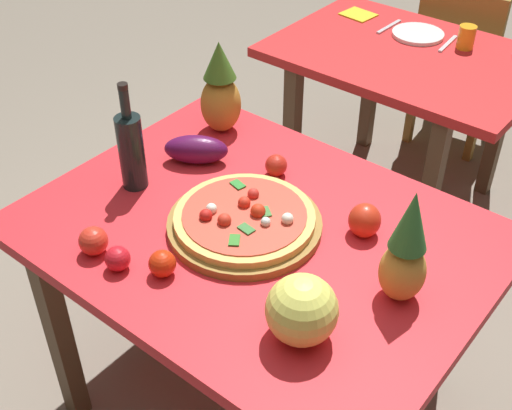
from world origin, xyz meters
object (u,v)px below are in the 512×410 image
(display_table, at_px, (258,251))
(melon, at_px, (302,310))
(bell_pepper, at_px, (365,220))
(drinking_glass_juice, at_px, (466,37))
(pineapple_left, at_px, (406,253))
(pineapple_right, at_px, (220,92))
(dining_chair, at_px, (459,58))
(tomato_beside_pepper, at_px, (276,165))
(tomato_by_bottle, at_px, (93,241))
(knife_utensil, at_px, (448,44))
(pizza, at_px, (244,217))
(tomato_at_corner, at_px, (162,264))
(background_table, at_px, (405,75))
(wine_bottle, at_px, (131,150))
(napkin_folded, at_px, (358,15))
(dinner_plate, at_px, (418,34))
(fork_utensil, at_px, (389,27))
(pizza_board, at_px, (245,224))
(tomato_near_board, at_px, (118,259))
(eggplant, at_px, (196,149))

(display_table, distance_m, melon, 0.43)
(bell_pepper, distance_m, drinking_glass_juice, 1.31)
(pineapple_left, height_order, pineapple_right, pineapple_left)
(dining_chair, bearing_deg, drinking_glass_juice, 105.93)
(dining_chair, xyz_separation_m, tomato_beside_pepper, (0.12, -1.64, 0.29))
(tomato_by_bottle, bearing_deg, knife_utensil, 85.36)
(knife_utensil, bearing_deg, tomato_by_bottle, -99.70)
(knife_utensil, bearing_deg, pizza, -91.11)
(pineapple_left, xyz_separation_m, bell_pepper, (-0.19, 0.15, -0.10))
(pineapple_left, distance_m, tomato_at_corner, 0.60)
(display_table, xyz_separation_m, background_table, (-0.22, 1.27, -0.02))
(wine_bottle, xyz_separation_m, pineapple_left, (0.84, 0.09, 0.02))
(wine_bottle, bearing_deg, pineapple_left, 5.92)
(melon, height_order, drinking_glass_juice, melon)
(melon, height_order, napkin_folded, melon)
(dinner_plate, relative_size, fork_utensil, 1.22)
(display_table, distance_m, dinner_plate, 1.46)
(dining_chair, relative_size, pineapple_left, 2.68)
(pizza_board, distance_m, melon, 0.41)
(pizza, height_order, bell_pepper, bell_pepper)
(pineapple_right, height_order, dinner_plate, pineapple_right)
(melon, relative_size, tomato_by_bottle, 2.14)
(pizza, bearing_deg, tomato_beside_pepper, 108.95)
(pineapple_left, height_order, drinking_glass_juice, pineapple_left)
(pizza_board, height_order, melon, melon)
(tomato_beside_pepper, relative_size, napkin_folded, 0.48)
(background_table, xyz_separation_m, pizza, (0.19, -1.29, 0.15))
(display_table, xyz_separation_m, pineapple_right, (-0.42, 0.33, 0.23))
(tomato_near_board, height_order, napkin_folded, tomato_near_board)
(fork_utensil, bearing_deg, pizza, -73.44)
(pineapple_right, xyz_separation_m, dinner_plate, (0.15, 1.10, -0.13))
(pizza_board, distance_m, tomato_by_bottle, 0.41)
(melon, xyz_separation_m, tomato_by_bottle, (-0.59, -0.11, -0.04))
(background_table, bearing_deg, melon, -70.22)
(eggplant, relative_size, napkin_folded, 1.43)
(display_table, xyz_separation_m, tomato_at_corner, (-0.08, -0.29, 0.12))
(background_table, bearing_deg, display_table, -79.96)
(drinking_glass_juice, bearing_deg, tomato_by_bottle, -96.74)
(background_table, relative_size, bell_pepper, 11.05)
(tomato_beside_pepper, bearing_deg, tomato_at_corner, -85.29)
(bell_pepper, xyz_separation_m, eggplant, (-0.59, -0.03, 0.00))
(display_table, relative_size, napkin_folded, 8.95)
(background_table, distance_m, bell_pepper, 1.20)
(eggplant, relative_size, fork_utensil, 1.11)
(tomato_by_bottle, bearing_deg, tomato_near_board, -1.50)
(eggplant, xyz_separation_m, tomato_at_corner, (0.28, -0.43, -0.01))
(dinner_plate, distance_m, fork_utensil, 0.14)
(eggplant, height_order, knife_utensil, eggplant)
(background_table, relative_size, drinking_glass_juice, 11.41)
(tomato_beside_pepper, xyz_separation_m, knife_utensil, (-0.01, 1.19, -0.03))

